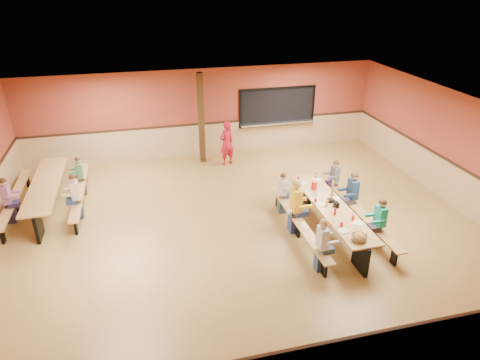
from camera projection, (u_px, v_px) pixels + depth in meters
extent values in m
plane|color=olive|center=(240.00, 227.00, 10.80)|extent=(12.00, 12.00, 0.00)
cube|color=brown|center=(204.00, 113.00, 14.51)|extent=(12.00, 0.04, 3.00)
cube|color=brown|center=(329.00, 325.00, 5.78)|extent=(12.00, 0.04, 3.00)
cube|color=brown|center=(457.00, 151.00, 11.45)|extent=(0.04, 10.00, 3.00)
cube|color=white|center=(240.00, 112.00, 9.49)|extent=(12.00, 10.00, 0.04)
cube|color=black|center=(277.00, 107.00, 15.03)|extent=(2.60, 0.06, 1.20)
cube|color=silver|center=(277.00, 123.00, 15.20)|extent=(2.70, 0.28, 0.06)
cube|color=black|center=(201.00, 119.00, 13.94)|extent=(0.18, 0.18, 3.00)
cube|color=#AE7E45|center=(331.00, 206.00, 10.30)|extent=(0.75, 3.60, 0.04)
cube|color=black|center=(361.00, 256.00, 9.11)|extent=(0.08, 0.60, 0.70)
cube|color=black|center=(306.00, 191.00, 11.82)|extent=(0.08, 0.60, 0.70)
cube|color=#AE7E45|center=(298.00, 221.00, 10.25)|extent=(0.26, 3.60, 0.04)
cube|color=black|center=(298.00, 229.00, 10.35)|extent=(0.06, 0.18, 0.41)
cube|color=#AE7E45|center=(361.00, 212.00, 10.61)|extent=(0.26, 3.60, 0.04)
cube|color=black|center=(360.00, 220.00, 10.71)|extent=(0.06, 0.18, 0.41)
cube|color=#AE7E45|center=(45.00, 184.00, 11.40)|extent=(0.75, 3.60, 0.04)
cube|color=black|center=(38.00, 226.00, 10.21)|extent=(0.08, 0.60, 0.70)
cube|color=black|center=(56.00, 173.00, 12.92)|extent=(0.08, 0.60, 0.70)
cube|color=#AE7E45|center=(14.00, 197.00, 11.35)|extent=(0.26, 3.60, 0.04)
cube|color=black|center=(16.00, 204.00, 11.45)|extent=(0.06, 0.18, 0.41)
cube|color=#AE7E45|center=(80.00, 190.00, 11.71)|extent=(0.26, 3.60, 0.04)
cube|color=black|center=(81.00, 197.00, 11.81)|extent=(0.06, 0.18, 0.41)
imported|color=#AB1325|center=(227.00, 143.00, 14.03)|extent=(0.65, 0.56, 1.50)
cylinder|color=red|center=(314.00, 185.00, 11.04)|extent=(0.16, 0.16, 0.22)
cube|color=black|center=(336.00, 205.00, 10.19)|extent=(0.10, 0.14, 0.13)
cylinder|color=yellow|center=(327.00, 203.00, 10.22)|extent=(0.06, 0.06, 0.17)
cylinder|color=#B2140F|center=(335.00, 212.00, 9.87)|extent=(0.06, 0.06, 0.17)
cube|color=black|center=(331.00, 201.00, 10.46)|extent=(0.16, 0.16, 0.06)
cube|color=#AE7E45|center=(332.00, 190.00, 10.34)|extent=(0.02, 0.09, 0.50)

